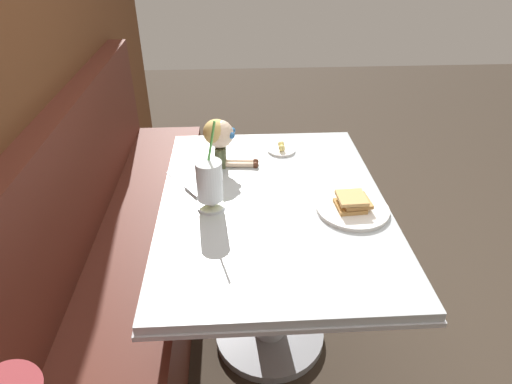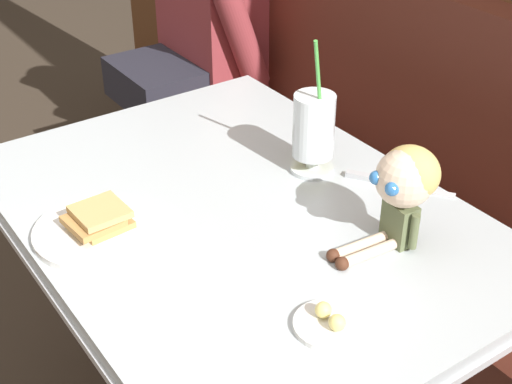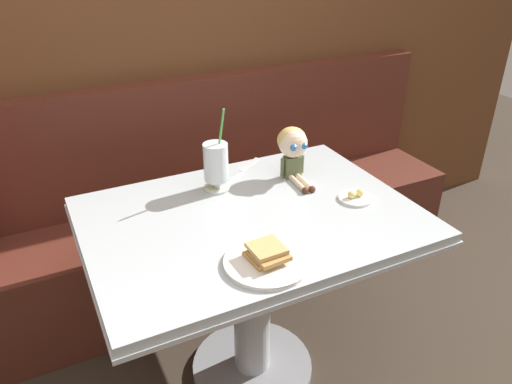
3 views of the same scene
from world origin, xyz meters
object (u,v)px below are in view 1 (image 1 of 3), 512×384
at_px(seated_doll, 220,136).
at_px(butter_saucer, 281,149).
at_px(butter_knife, 188,188).
at_px(toast_plate, 352,207).
at_px(milkshake_glass, 210,183).

bearing_deg(seated_doll, butter_saucer, -66.81).
relative_size(butter_saucer, butter_knife, 0.58).
bearing_deg(butter_knife, seated_doll, -34.56).
relative_size(butter_knife, seated_doll, 0.93).
distance_m(butter_knife, seated_doll, 0.25).
distance_m(toast_plate, milkshake_glass, 0.50).
bearing_deg(milkshake_glass, seated_doll, -5.98).
xyz_separation_m(toast_plate, milkshake_glass, (0.05, 0.49, 0.08)).
height_order(toast_plate, butter_saucer, toast_plate).
xyz_separation_m(milkshake_glass, seated_doll, (0.30, -0.03, 0.03)).
distance_m(toast_plate, butter_knife, 0.60).
distance_m(butter_saucer, seated_doll, 0.31).
height_order(butter_saucer, butter_knife, butter_saucer).
bearing_deg(seated_doll, milkshake_glass, 174.02).
xyz_separation_m(milkshake_glass, butter_knife, (0.12, 0.09, -0.10)).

